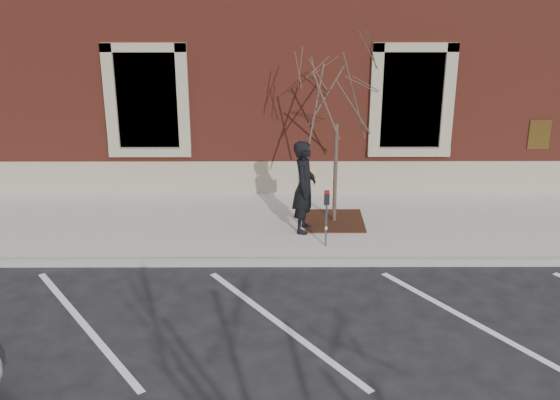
{
  "coord_description": "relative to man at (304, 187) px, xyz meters",
  "views": [
    {
      "loc": [
        -0.05,
        -12.12,
        6.02
      ],
      "look_at": [
        0.0,
        0.6,
        1.1
      ],
      "focal_mm": 45.0,
      "sensor_mm": 36.0,
      "label": 1
    }
  ],
  "objects": [
    {
      "name": "curb_near",
      "position": [
        -0.5,
        -1.35,
        -1.04
      ],
      "size": [
        40.0,
        0.12,
        0.15
      ],
      "primitive_type": "cube",
      "color": "#9E9E99",
      "rests_on": "ground"
    },
    {
      "name": "tree_grate",
      "position": [
        0.66,
        0.47,
        -0.95
      ],
      "size": [
        1.27,
        1.27,
        0.03
      ],
      "primitive_type": "cube",
      "color": "#402414",
      "rests_on": "sidewalk_near"
    },
    {
      "name": "sidewalk_near",
      "position": [
        -0.5,
        0.45,
        -1.04
      ],
      "size": [
        40.0,
        3.5,
        0.15
      ],
      "primitive_type": "cube",
      "color": "beige",
      "rests_on": "ground"
    },
    {
      "name": "parking_stripes",
      "position": [
        -0.5,
        -3.5,
        -1.11
      ],
      "size": [
        28.0,
        4.4,
        0.01
      ],
      "primitive_type": null,
      "color": "silver",
      "rests_on": "ground"
    },
    {
      "name": "sapling",
      "position": [
        0.66,
        0.47,
        1.78
      ],
      "size": [
        2.36,
        2.36,
        3.93
      ],
      "color": "#4F3D30",
      "rests_on": "sidewalk_near"
    },
    {
      "name": "man",
      "position": [
        0.0,
        0.0,
        0.0
      ],
      "size": [
        0.61,
        0.79,
        1.93
      ],
      "primitive_type": "imported",
      "rotation": [
        0.0,
        0.0,
        1.34
      ],
      "color": "black",
      "rests_on": "sidewalk_near"
    },
    {
      "name": "building_civic",
      "position": [
        -0.5,
        6.44,
        2.88
      ],
      "size": [
        40.0,
        8.62,
        8.0
      ],
      "color": "maroon",
      "rests_on": "ground"
    },
    {
      "name": "parking_meter",
      "position": [
        0.41,
        -0.77,
        -0.16
      ],
      "size": [
        0.11,
        0.08,
        1.17
      ],
      "rotation": [
        0.0,
        0.0,
        0.24
      ],
      "color": "#595B60",
      "rests_on": "sidewalk_near"
    },
    {
      "name": "ground",
      "position": [
        -0.5,
        -1.3,
        -1.12
      ],
      "size": [
        120.0,
        120.0,
        0.0
      ],
      "primitive_type": "plane",
      "color": "#28282B",
      "rests_on": "ground"
    }
  ]
}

